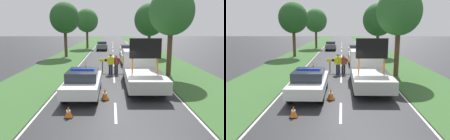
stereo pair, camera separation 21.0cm
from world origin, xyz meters
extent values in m
plane|color=#28282B|center=(0.00, 0.00, 0.00)|extent=(160.00, 160.00, 0.00)
cube|color=silver|center=(0.00, -3.05, 0.00)|extent=(0.12, 2.51, 0.01)
cube|color=silver|center=(0.00, 3.58, 0.00)|extent=(0.12, 2.51, 0.01)
cube|color=silver|center=(0.00, 10.21, 0.00)|extent=(0.12, 2.51, 0.01)
cube|color=silver|center=(0.00, 16.84, 0.00)|extent=(0.12, 2.51, 0.01)
cube|color=silver|center=(0.00, 23.48, 0.00)|extent=(0.12, 2.51, 0.01)
cube|color=silver|center=(0.00, 30.11, 0.00)|extent=(0.12, 2.51, 0.01)
cube|color=silver|center=(0.00, 36.74, 0.00)|extent=(0.12, 2.51, 0.01)
cube|color=silver|center=(0.00, 43.37, 0.00)|extent=(0.12, 2.51, 0.01)
cube|color=silver|center=(-3.53, 15.60, 0.00)|extent=(0.10, 66.34, 0.01)
cube|color=silver|center=(3.53, 15.60, 0.00)|extent=(0.10, 66.34, 0.01)
cube|color=#38602D|center=(-5.87, 20.00, 0.01)|extent=(4.47, 120.00, 0.03)
cube|color=#38602D|center=(5.87, 20.00, 0.01)|extent=(4.47, 120.00, 0.03)
cube|color=white|center=(-1.82, -0.43, 0.68)|extent=(1.89, 4.56, 0.58)
cube|color=#282D38|center=(-1.82, -0.57, 1.23)|extent=(1.66, 2.10, 0.51)
cylinder|color=black|center=(-2.64, 0.98, 0.39)|extent=(0.24, 0.78, 0.78)
cylinder|color=black|center=(-0.99, 0.98, 0.39)|extent=(0.24, 0.78, 0.78)
cylinder|color=black|center=(-2.64, -1.85, 0.39)|extent=(0.24, 0.78, 0.78)
cylinder|color=black|center=(-0.99, -1.85, 0.39)|extent=(0.24, 0.78, 0.78)
cube|color=#1E38C6|center=(-1.82, -0.57, 1.53)|extent=(1.32, 0.24, 0.10)
cube|color=#193399|center=(-1.82, -0.43, 0.71)|extent=(1.90, 3.74, 0.10)
cube|color=black|center=(-1.82, 1.88, 0.62)|extent=(1.04, 0.08, 0.35)
cube|color=white|center=(1.82, 3.51, 1.30)|extent=(2.26, 2.00, 1.78)
cube|color=#232833|center=(1.82, 4.49, 1.62)|extent=(1.92, 0.04, 0.78)
cube|color=#B2B2AD|center=(1.82, 0.33, 0.77)|extent=(2.26, 4.35, 0.72)
cylinder|color=#D16619|center=(1.06, 0.33, 1.58)|extent=(0.09, 0.09, 0.90)
cylinder|color=#D16619|center=(2.57, 0.33, 1.58)|extent=(0.09, 0.09, 0.90)
cube|color=black|center=(1.82, 0.33, 2.63)|extent=(1.89, 0.12, 1.20)
cylinder|color=black|center=(0.81, 3.51, 0.41)|extent=(0.24, 0.82, 0.82)
cylinder|color=black|center=(2.83, 3.51, 0.41)|extent=(0.24, 0.82, 0.82)
cylinder|color=black|center=(0.81, -0.54, 0.41)|extent=(0.24, 0.82, 0.82)
cylinder|color=black|center=(2.83, -0.54, 0.41)|extent=(0.24, 0.82, 0.82)
cylinder|color=black|center=(-0.99, 6.01, 0.47)|extent=(0.07, 0.07, 0.95)
cylinder|color=black|center=(1.17, 6.01, 0.47)|extent=(0.07, 0.07, 0.95)
cube|color=yellow|center=(-1.03, 6.01, 1.06)|extent=(0.45, 0.08, 0.21)
cube|color=black|center=(-0.58, 6.01, 1.06)|extent=(0.45, 0.08, 0.21)
cube|color=yellow|center=(-0.13, 6.01, 1.06)|extent=(0.45, 0.08, 0.21)
cube|color=black|center=(0.32, 6.01, 1.06)|extent=(0.45, 0.08, 0.21)
cube|color=yellow|center=(0.77, 6.01, 1.06)|extent=(0.45, 0.08, 0.21)
cube|color=black|center=(1.22, 6.01, 1.06)|extent=(0.45, 0.08, 0.21)
cylinder|color=#191E38|center=(-0.36, 5.22, 0.42)|extent=(0.16, 0.16, 0.83)
cylinder|color=#191E38|center=(-0.19, 5.22, 0.42)|extent=(0.16, 0.16, 0.83)
cylinder|color=yellow|center=(-0.28, 5.22, 1.15)|extent=(0.38, 0.38, 0.63)
cylinder|color=yellow|center=(-0.51, 5.22, 1.12)|extent=(0.13, 0.13, 0.53)
cylinder|color=yellow|center=(-0.04, 5.22, 1.12)|extent=(0.13, 0.13, 0.53)
sphere|color=#A57A5B|center=(-0.28, 5.22, 1.57)|extent=(0.22, 0.22, 0.22)
cylinder|color=#141933|center=(-0.28, 5.22, 1.63)|extent=(0.25, 0.25, 0.05)
cylinder|color=#232326|center=(0.10, 5.38, 0.40)|extent=(0.15, 0.15, 0.80)
cylinder|color=#232326|center=(0.26, 5.38, 0.40)|extent=(0.15, 0.15, 0.80)
cylinder|color=maroon|center=(0.18, 5.38, 1.10)|extent=(0.37, 0.37, 0.60)
cylinder|color=maroon|center=(-0.05, 5.38, 1.07)|extent=(0.12, 0.12, 0.51)
cylinder|color=maroon|center=(0.41, 5.38, 1.07)|extent=(0.12, 0.12, 0.51)
sphere|color=#A57A5B|center=(0.18, 5.38, 1.50)|extent=(0.21, 0.21, 0.21)
cube|color=black|center=(-2.62, 7.37, 0.01)|extent=(0.47, 0.47, 0.03)
cone|color=orange|center=(-2.62, 7.37, 0.34)|extent=(0.40, 0.40, 0.62)
cylinder|color=white|center=(-2.62, 7.37, 0.37)|extent=(0.23, 0.23, 0.09)
cube|color=black|center=(-0.55, -1.28, 0.01)|extent=(0.45, 0.45, 0.03)
cone|color=orange|center=(-0.55, -1.28, 0.32)|extent=(0.38, 0.38, 0.59)
cylinder|color=white|center=(-0.55, -1.28, 0.35)|extent=(0.22, 0.22, 0.08)
cube|color=black|center=(-2.06, -3.65, 0.01)|extent=(0.37, 0.37, 0.03)
cone|color=orange|center=(-2.06, -3.65, 0.27)|extent=(0.31, 0.31, 0.48)
cylinder|color=white|center=(-2.06, -3.65, 0.29)|extent=(0.18, 0.18, 0.07)
cube|color=silver|center=(1.70, 10.83, 0.73)|extent=(1.79, 4.39, 0.76)
cube|color=#282D38|center=(1.70, 10.69, 1.32)|extent=(1.57, 2.02, 0.42)
cylinder|color=black|center=(0.93, 12.19, 0.35)|extent=(0.24, 0.70, 0.70)
cylinder|color=black|center=(2.48, 12.19, 0.35)|extent=(0.24, 0.70, 0.70)
cylinder|color=black|center=(0.93, 9.46, 0.35)|extent=(0.24, 0.70, 0.70)
cylinder|color=black|center=(2.48, 9.46, 0.35)|extent=(0.24, 0.70, 0.70)
cube|color=#B2B2B7|center=(1.87, 17.66, 0.68)|extent=(1.78, 3.96, 0.64)
cube|color=#282D38|center=(1.87, 17.54, 1.22)|extent=(1.57, 1.82, 0.45)
cylinder|color=black|center=(1.10, 18.89, 0.36)|extent=(0.24, 0.72, 0.72)
cylinder|color=black|center=(2.64, 18.89, 0.36)|extent=(0.24, 0.72, 0.72)
cylinder|color=black|center=(1.10, 16.43, 0.36)|extent=(0.24, 0.72, 0.72)
cylinder|color=black|center=(2.64, 16.43, 0.36)|extent=(0.24, 0.72, 0.72)
cube|color=slate|center=(-1.82, 24.66, 0.70)|extent=(1.71, 4.30, 0.69)
cube|color=#282D38|center=(-1.82, 24.53, 1.25)|extent=(1.51, 1.98, 0.43)
cylinder|color=black|center=(-2.56, 25.99, 0.35)|extent=(0.24, 0.70, 0.70)
cylinder|color=black|center=(-1.09, 25.99, 0.35)|extent=(0.24, 0.70, 0.70)
cylinder|color=black|center=(-2.56, 23.33, 0.35)|extent=(0.24, 0.70, 0.70)
cylinder|color=black|center=(-1.09, 23.33, 0.35)|extent=(0.24, 0.70, 0.70)
cylinder|color=#4C3823|center=(4.36, 4.55, 1.87)|extent=(0.38, 0.38, 3.73)
ellipsoid|color=#2D662D|center=(4.36, 4.55, 5.01)|extent=(3.42, 3.42, 3.59)
cylinder|color=#4C3823|center=(-4.64, 27.24, 1.75)|extent=(0.40, 0.40, 3.50)
ellipsoid|color=#2D662D|center=(-4.64, 27.24, 4.99)|extent=(3.98, 3.98, 4.18)
cylinder|color=#4C3823|center=(4.84, 17.00, 1.64)|extent=(0.40, 0.40, 3.27)
ellipsoid|color=#235623|center=(4.84, 17.00, 4.80)|extent=(4.08, 4.08, 4.28)
cylinder|color=#4C3823|center=(-6.19, 15.92, 1.81)|extent=(0.39, 0.39, 3.61)
ellipsoid|color=#235623|center=(-6.19, 15.92, 5.01)|extent=(3.74, 3.74, 3.92)
camera|label=1|loc=(-0.16, -12.57, 3.88)|focal=35.00mm
camera|label=2|loc=(0.05, -12.57, 3.88)|focal=35.00mm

